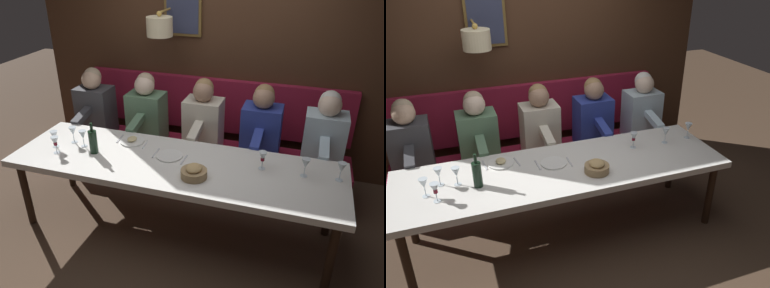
# 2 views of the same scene
# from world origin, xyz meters

# --- Properties ---
(ground_plane) EXTENTS (12.00, 12.00, 0.00)m
(ground_plane) POSITION_xyz_m (0.00, 0.00, 0.00)
(ground_plane) COLOR #4C3828
(dining_table) EXTENTS (0.90, 2.98, 0.74)m
(dining_table) POSITION_xyz_m (0.00, 0.00, 0.68)
(dining_table) COLOR silver
(dining_table) RESTS_ON ground_plane
(banquette_bench) EXTENTS (0.52, 3.18, 0.45)m
(banquette_bench) POSITION_xyz_m (0.89, 0.00, 0.23)
(banquette_bench) COLOR maroon
(banquette_bench) RESTS_ON ground_plane
(back_wall_panel) EXTENTS (0.59, 4.38, 2.90)m
(back_wall_panel) POSITION_xyz_m (1.46, 0.01, 1.36)
(back_wall_panel) COLOR #422819
(back_wall_panel) RESTS_ON ground_plane
(diner_nearest) EXTENTS (0.60, 0.40, 0.79)m
(diner_nearest) POSITION_xyz_m (0.88, -1.27, 0.82)
(diner_nearest) COLOR silver
(diner_nearest) RESTS_ON banquette_bench
(diner_near) EXTENTS (0.60, 0.40, 0.79)m
(diner_near) POSITION_xyz_m (0.88, -0.64, 0.82)
(diner_near) COLOR #283893
(diner_near) RESTS_ON banquette_bench
(diner_middle) EXTENTS (0.60, 0.40, 0.79)m
(diner_middle) POSITION_xyz_m (0.88, -0.01, 0.82)
(diner_middle) COLOR beige
(diner_middle) RESTS_ON banquette_bench
(diner_far) EXTENTS (0.60, 0.40, 0.79)m
(diner_far) POSITION_xyz_m (0.88, 0.65, 0.82)
(diner_far) COLOR #567A5B
(diner_far) RESTS_ON banquette_bench
(diner_farthest) EXTENTS (0.60, 0.40, 0.79)m
(diner_farthest) POSITION_xyz_m (0.88, 1.31, 0.82)
(diner_farthest) COLOR #3D3D42
(diner_farthest) RESTS_ON banquette_bench
(place_setting_0) EXTENTS (0.24, 0.33, 0.05)m
(place_setting_0) POSITION_xyz_m (0.25, 0.53, 0.75)
(place_setting_0) COLOR white
(place_setting_0) RESTS_ON dining_table
(place_setting_1) EXTENTS (0.24, 0.31, 0.01)m
(place_setting_1) POSITION_xyz_m (0.08, 0.07, 0.75)
(place_setting_1) COLOR white
(place_setting_1) RESTS_ON dining_table
(wine_glass_0) EXTENTS (0.07, 0.07, 0.16)m
(wine_glass_0) POSITION_xyz_m (0.13, -1.39, 0.86)
(wine_glass_0) COLOR silver
(wine_glass_0) RESTS_ON dining_table
(wine_glass_1) EXTENTS (0.07, 0.07, 0.16)m
(wine_glass_1) POSITION_xyz_m (0.11, -1.11, 0.86)
(wine_glass_1) COLOR silver
(wine_glass_1) RESTS_ON dining_table
(wine_glass_2) EXTENTS (0.07, 0.07, 0.16)m
(wine_glass_2) POSITION_xyz_m (0.02, 0.93, 0.86)
(wine_glass_2) COLOR silver
(wine_glass_2) RESTS_ON dining_table
(wine_glass_3) EXTENTS (0.07, 0.07, 0.16)m
(wine_glass_3) POSITION_xyz_m (-0.07, 1.18, 0.86)
(wine_glass_3) COLOR silver
(wine_glass_3) RESTS_ON dining_table
(wine_glass_4) EXTENTS (0.07, 0.07, 0.16)m
(wine_glass_4) POSITION_xyz_m (-0.17, 1.10, 0.86)
(wine_glass_4) COLOR silver
(wine_glass_4) RESTS_ON dining_table
(wine_glass_5) EXTENTS (0.07, 0.07, 0.16)m
(wine_glass_5) POSITION_xyz_m (0.07, 1.06, 0.86)
(wine_glass_5) COLOR silver
(wine_glass_5) RESTS_ON dining_table
(wine_glass_6) EXTENTS (0.07, 0.07, 0.16)m
(wine_glass_6) POSITION_xyz_m (0.12, -0.76, 0.86)
(wine_glass_6) COLOR silver
(wine_glass_6) RESTS_ON dining_table
(wine_bottle) EXTENTS (0.08, 0.08, 0.30)m
(wine_bottle) POSITION_xyz_m (-0.06, 0.77, 0.86)
(wine_bottle) COLOR black
(wine_bottle) RESTS_ON dining_table
(bread_bowl) EXTENTS (0.22, 0.22, 0.12)m
(bread_bowl) POSITION_xyz_m (-0.18, -0.24, 0.79)
(bread_bowl) COLOR #9E7F56
(bread_bowl) RESTS_ON dining_table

